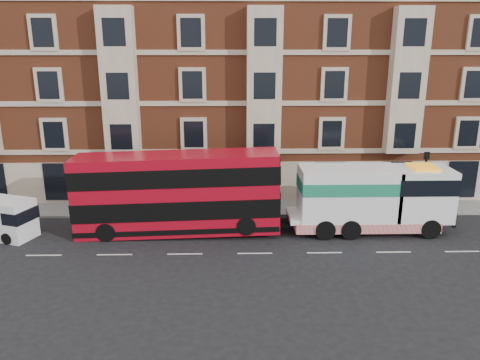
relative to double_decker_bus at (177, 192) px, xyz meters
name	(u,v)px	position (x,y,z in m)	size (l,w,h in m)	color
ground	(255,253)	(4.69, -3.25, -2.70)	(120.00, 120.00, 0.00)	black
sidewalk	(250,208)	(4.69, 4.25, -2.62)	(90.00, 3.00, 0.15)	slate
victorian_terrace	(253,63)	(5.19, 11.75, 7.37)	(45.00, 12.00, 20.40)	brown
lamp_post_west	(163,179)	(-1.31, 2.95, -0.02)	(0.35, 0.15, 4.35)	black
lamp_post_east	(424,178)	(16.69, 2.95, -0.02)	(0.35, 0.15, 4.35)	black
double_decker_bus	(177,192)	(0.00, 0.00, 0.00)	(12.57, 2.89, 5.09)	#AE091B
tow_truck	(370,198)	(12.07, 0.00, -0.47)	(10.07, 2.98, 4.20)	white
pedestrian	(86,203)	(-6.68, 3.10, -1.70)	(0.62, 0.41, 1.70)	#192032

